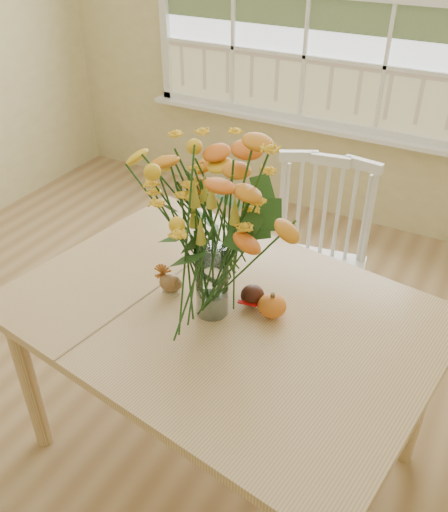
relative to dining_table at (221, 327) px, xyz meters
The scene contains 8 objects.
floor 0.94m from the dining_table, behind, with size 4.00×4.50×0.01m, color #9A744A.
wall_back 2.45m from the dining_table, 104.62° to the left, with size 4.00×0.02×2.70m, color #C7BC7F.
dining_table is the anchor object (origin of this frame).
windsor_chair 0.87m from the dining_table, 85.16° to the left, with size 0.55×0.53×1.04m.
flower_vase 0.49m from the dining_table, 126.46° to the right, with size 0.56×0.56×0.66m.
pumpkin 0.23m from the dining_table, 16.01° to the left, with size 0.10×0.10×0.08m, color #EB561B.
turkey_figurine 0.25m from the dining_table, behind, with size 0.10×0.08×0.11m.
dark_gourd 0.18m from the dining_table, 38.94° to the left, with size 0.13×0.11×0.08m.
Camera 1 is at (1.34, -1.39, 2.08)m, focal length 38.00 mm.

